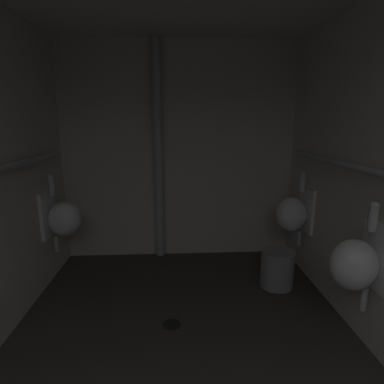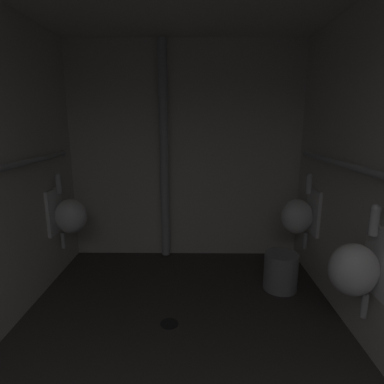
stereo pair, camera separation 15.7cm
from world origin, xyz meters
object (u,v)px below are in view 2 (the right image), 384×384
standpipe_back_wall (164,154)px  urinal_left_mid (69,215)px  urinal_right_mid (357,268)px  floor_drain (169,323)px  urinal_right_far (299,215)px  waste_bin (281,271)px

standpipe_back_wall → urinal_left_mid: bearing=-152.6°
urinal_right_mid → urinal_left_mid: bearing=153.9°
urinal_left_mid → floor_drain: bearing=-37.1°
urinal_left_mid → standpipe_back_wall: 1.15m
urinal_left_mid → urinal_right_far: size_ratio=1.00×
urinal_left_mid → urinal_right_mid: bearing=-26.1°
standpipe_back_wall → floor_drain: (0.14, -1.25, -1.17)m
urinal_right_far → standpipe_back_wall: (-1.35, 0.45, 0.55)m
floor_drain → urinal_right_mid: bearing=-14.8°
urinal_left_mid → urinal_right_far: 2.24m
urinal_left_mid → urinal_right_mid: (2.24, -1.10, 0.00)m
urinal_right_mid → urinal_right_far: 1.12m
standpipe_back_wall → floor_drain: size_ratio=16.48×
urinal_right_mid → waste_bin: (-0.22, 0.86, -0.46)m
urinal_right_mid → waste_bin: urinal_right_mid is taller
urinal_right_far → urinal_right_mid: bearing=-90.0°
floor_drain → waste_bin: 1.14m
urinal_right_mid → floor_drain: (-1.21, 0.32, -0.63)m
standpipe_back_wall → urinal_right_far: bearing=-18.4°
urinal_left_mid → standpipe_back_wall: bearing=27.4°
urinal_right_mid → floor_drain: size_ratio=5.39×
floor_drain → urinal_left_mid: bearing=142.9°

